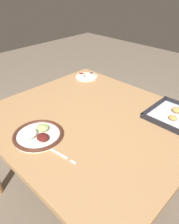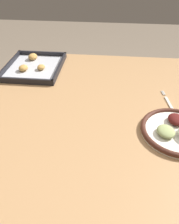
% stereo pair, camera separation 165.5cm
% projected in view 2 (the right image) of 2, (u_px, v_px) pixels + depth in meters
% --- Properties ---
extents(ground_plane, '(8.00, 8.00, 0.00)m').
position_uv_depth(ground_plane, '(90.00, 206.00, 1.37)').
color(ground_plane, '#7A6B59').
extents(dining_table, '(1.22, 1.09, 0.74)m').
position_uv_depth(dining_table, '(90.00, 130.00, 0.97)').
color(dining_table, '#AD7F51').
rests_on(dining_table, ground_plane).
extents(dinner_plate, '(0.27, 0.27, 0.04)m').
position_uv_depth(dinner_plate, '(178.00, 131.00, 0.82)').
color(dinner_plate, white).
rests_on(dinner_plate, dining_table).
extents(fork, '(0.20, 0.04, 0.00)m').
position_uv_depth(fork, '(170.00, 105.00, 0.97)').
color(fork, silver).
rests_on(fork, dining_table).
extents(baking_tray, '(0.35, 0.31, 0.04)m').
position_uv_depth(baking_tray, '(34.00, 66.00, 1.24)').
color(baking_tray, black).
rests_on(baking_tray, dining_table).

